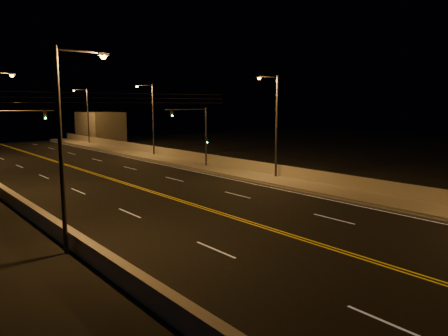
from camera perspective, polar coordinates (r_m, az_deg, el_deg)
road at (r=31.12m, az=-5.20°, el=-4.45°), size 18.00×120.00×0.02m
sidewalk at (r=37.98m, az=8.54°, el=-1.96°), size 3.60×120.00×0.30m
curb at (r=36.67m, az=6.54°, el=-2.42°), size 0.14×120.00×0.15m
parapet_wall at (r=39.08m, az=10.21°, el=-0.75°), size 0.30×120.00×1.00m
jersey_barrier at (r=27.10m, az=-22.73°, el=-6.10°), size 0.45×120.00×0.86m
distant_building_right at (r=85.89m, az=-15.87°, el=5.23°), size 6.00×10.00×5.39m
parapet_rail at (r=39.01m, az=10.23°, el=0.02°), size 0.06×120.00×0.06m
lane_markings at (r=31.06m, az=-5.12°, el=-4.46°), size 17.32×116.00×0.00m
streetlight_1 at (r=39.77m, az=6.61°, el=6.18°), size 2.55×0.28×9.42m
streetlight_2 at (r=57.89m, az=-9.49°, el=6.79°), size 2.55×0.28×9.42m
streetlight_3 at (r=78.15m, az=-17.54°, el=6.89°), size 2.55×0.28×9.42m
streetlight_4 at (r=21.07m, az=-19.93°, el=3.86°), size 2.55×0.28×9.42m
traffic_signal_right at (r=46.34m, az=-3.33°, el=4.88°), size 5.11×0.31×6.54m
traffic_signal_left at (r=38.69m, az=-26.87°, el=3.31°), size 5.11×0.31×6.54m
overhead_wires at (r=38.66m, az=-13.21°, el=8.89°), size 22.00×0.03×0.83m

